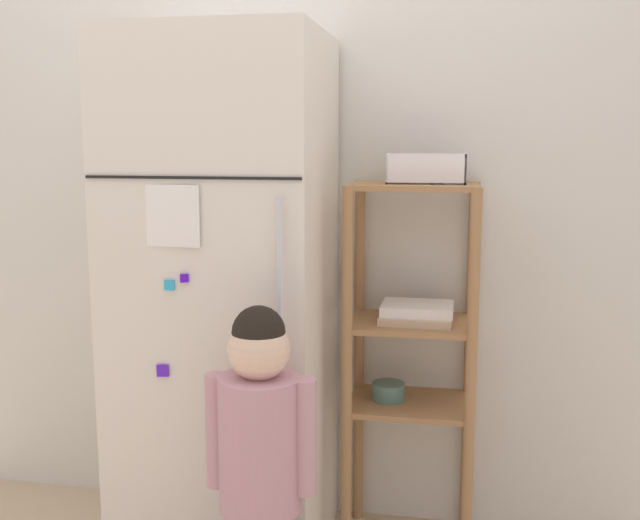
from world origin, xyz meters
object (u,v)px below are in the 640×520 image
object	(u,v)px
child_standing	(260,442)
fruit_bin	(426,172)
pantry_shelf_unit	(411,336)
refrigerator	(226,302)

from	to	relation	value
child_standing	fruit_bin	world-z (taller)	fruit_bin
pantry_shelf_unit	fruit_bin	world-z (taller)	fruit_bin
child_standing	fruit_bin	size ratio (longest dim) A/B	3.85
pantry_shelf_unit	fruit_bin	bearing A→B (deg)	21.98
child_standing	fruit_bin	xyz separation A→B (m)	(0.40, 0.59, 0.70)
child_standing	fruit_bin	bearing A→B (deg)	55.92
child_standing	refrigerator	bearing A→B (deg)	117.41
refrigerator	fruit_bin	distance (m)	0.78
pantry_shelf_unit	fruit_bin	size ratio (longest dim) A/B	5.02
child_standing	pantry_shelf_unit	bearing A→B (deg)	57.77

